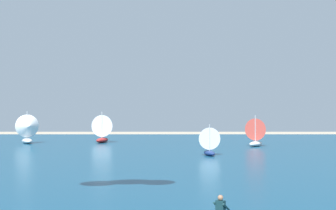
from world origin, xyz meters
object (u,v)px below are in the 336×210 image
Objects in this scene: sailboat_heeled_over at (26,129)px; sailboat_leading at (101,128)px; sailboat_mid_left at (206,141)px; sailboat_trailing at (255,132)px.

sailboat_heeled_over is 12.42m from sailboat_leading.
sailboat_heeled_over reaches higher than sailboat_leading.
sailboat_mid_left is at bearing -34.33° from sailboat_heeled_over.
sailboat_trailing is at bearing 57.92° from sailboat_mid_left.
sailboat_heeled_over reaches higher than sailboat_trailing.
sailboat_leading is 26.11m from sailboat_trailing.
sailboat_heeled_over is 1.02× the size of sailboat_leading.
sailboat_trailing reaches higher than sailboat_mid_left.
sailboat_mid_left is 0.70× the size of sailboat_leading.
sailboat_leading reaches higher than sailboat_mid_left.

